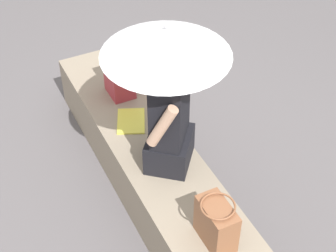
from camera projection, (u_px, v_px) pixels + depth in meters
ground_plane at (167, 210)px, 3.84m from camera, size 14.00×14.00×0.00m
stone_bench at (167, 191)px, 3.70m from camera, size 3.09×0.53×0.43m
person_seated at (170, 117)px, 3.36m from camera, size 0.49×0.45×0.90m
parasol at (166, 42)px, 3.10m from camera, size 0.80×0.80×1.01m
handbag_black at (216, 223)px, 3.03m from camera, size 0.27×0.20×0.31m
tote_bag_canvas at (119, 74)px, 4.05m from camera, size 0.23×0.18×0.38m
magazine at (131, 121)px, 3.91m from camera, size 0.34×0.30×0.01m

